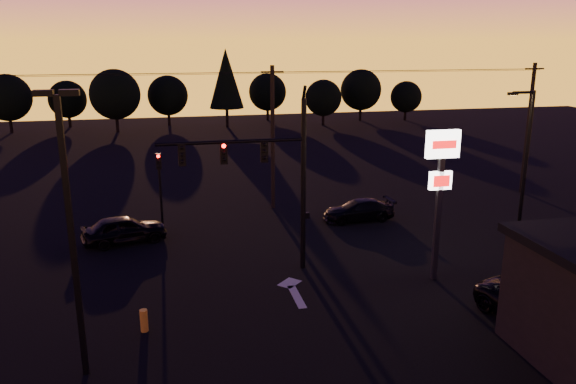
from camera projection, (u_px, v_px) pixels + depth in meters
name	position (u px, v px, depth m)	size (l,w,h in m)	color
ground	(290.00, 309.00, 22.66)	(120.00, 120.00, 0.00)	black
lane_arrow	(293.00, 290.00, 24.34)	(1.20, 3.10, 0.01)	beige
traffic_signal_mast	(269.00, 168.00, 25.11)	(6.79, 0.52, 8.58)	black
secondary_signal	(160.00, 179.00, 31.69)	(0.30, 0.31, 4.35)	black
parking_lot_light	(70.00, 220.00, 16.89)	(1.25, 0.30, 9.14)	black
pylon_sign	(441.00, 173.00, 24.23)	(1.50, 0.28, 6.80)	black
streetlight	(525.00, 159.00, 29.57)	(1.55, 0.35, 8.00)	black
utility_pole_1	(273.00, 137.00, 35.06)	(1.40, 0.26, 9.00)	black
utility_pole_2	(528.00, 128.00, 38.79)	(1.40, 0.26, 9.00)	black
power_wires	(272.00, 73.00, 34.01)	(36.00, 1.22, 0.07)	black
bollard	(144.00, 321.00, 20.81)	(0.29, 0.29, 0.86)	orange
tree_0	(7.00, 98.00, 64.14)	(5.36, 5.36, 6.74)	black
tree_1	(67.00, 99.00, 68.38)	(4.54, 4.54, 5.71)	black
tree_2	(115.00, 94.00, 64.66)	(5.77, 5.78, 7.26)	black
tree_3	(168.00, 95.00, 69.84)	(4.95, 4.95, 6.22)	black
tree_4	(226.00, 78.00, 67.89)	(4.18, 4.18, 9.50)	black
tree_5	(268.00, 92.00, 74.42)	(4.95, 4.95, 6.22)	black
tree_6	(323.00, 98.00, 70.10)	(4.54, 4.54, 5.71)	black
tree_7	(361.00, 90.00, 74.00)	(5.36, 5.36, 6.74)	black
tree_8	(406.00, 97.00, 74.55)	(4.12, 4.12, 5.19)	black
car_left	(124.00, 229.00, 29.84)	(1.77, 4.39, 1.50)	black
car_right	(359.00, 210.00, 33.61)	(1.74, 4.29, 1.24)	black
suv_parked	(543.00, 307.00, 21.25)	(2.35, 5.10, 1.42)	black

